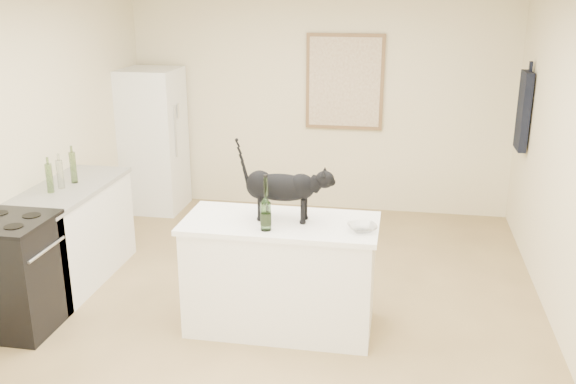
# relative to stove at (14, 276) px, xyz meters

# --- Properties ---
(floor) EXTENTS (5.50, 5.50, 0.00)m
(floor) POSITION_rel_stove_xyz_m (1.95, 0.60, -0.45)
(floor) COLOR tan
(floor) RESTS_ON ground
(wall_back) EXTENTS (4.50, 0.00, 4.50)m
(wall_back) POSITION_rel_stove_xyz_m (1.95, 3.35, 0.85)
(wall_back) COLOR beige
(wall_back) RESTS_ON ground
(wall_front) EXTENTS (4.50, 0.00, 4.50)m
(wall_front) POSITION_rel_stove_xyz_m (1.95, -2.15, 0.85)
(wall_front) COLOR beige
(wall_front) RESTS_ON ground
(wall_left) EXTENTS (0.00, 5.50, 5.50)m
(wall_left) POSITION_rel_stove_xyz_m (-0.30, 0.60, 0.85)
(wall_left) COLOR beige
(wall_left) RESTS_ON ground
(island_base) EXTENTS (1.44, 0.67, 0.86)m
(island_base) POSITION_rel_stove_xyz_m (2.05, 0.40, -0.02)
(island_base) COLOR white
(island_base) RESTS_ON floor
(island_top) EXTENTS (1.50, 0.70, 0.04)m
(island_top) POSITION_rel_stove_xyz_m (2.05, 0.40, 0.43)
(island_top) COLOR white
(island_top) RESTS_ON island_base
(left_cabinets) EXTENTS (0.60, 1.40, 0.86)m
(left_cabinets) POSITION_rel_stove_xyz_m (0.00, 0.90, -0.02)
(left_cabinets) COLOR white
(left_cabinets) RESTS_ON floor
(left_countertop) EXTENTS (0.62, 1.44, 0.04)m
(left_countertop) POSITION_rel_stove_xyz_m (0.00, 0.90, 0.43)
(left_countertop) COLOR gray
(left_countertop) RESTS_ON left_cabinets
(stove) EXTENTS (0.60, 0.60, 0.90)m
(stove) POSITION_rel_stove_xyz_m (0.00, 0.00, 0.00)
(stove) COLOR black
(stove) RESTS_ON floor
(fridge) EXTENTS (0.68, 0.68, 1.70)m
(fridge) POSITION_rel_stove_xyz_m (0.00, 2.95, 0.40)
(fridge) COLOR white
(fridge) RESTS_ON floor
(artwork_frame) EXTENTS (0.90, 0.03, 1.10)m
(artwork_frame) POSITION_rel_stove_xyz_m (2.25, 3.32, 1.10)
(artwork_frame) COLOR brown
(artwork_frame) RESTS_ON wall_back
(artwork_canvas) EXTENTS (0.82, 0.00, 1.02)m
(artwork_canvas) POSITION_rel_stove_xyz_m (2.25, 3.30, 1.10)
(artwork_canvas) COLOR beige
(artwork_canvas) RESTS_ON wall_back
(hanging_garment) EXTENTS (0.08, 0.34, 0.80)m
(hanging_garment) POSITION_rel_stove_xyz_m (4.14, 2.65, 0.95)
(hanging_garment) COLOR black
(hanging_garment) RESTS_ON wall_right
(black_cat) EXTENTS (0.67, 0.22, 0.47)m
(black_cat) POSITION_rel_stove_xyz_m (2.05, 0.43, 0.68)
(black_cat) COLOR black
(black_cat) RESTS_ON island_top
(wine_bottle) EXTENTS (0.10, 0.10, 0.37)m
(wine_bottle) POSITION_rel_stove_xyz_m (1.98, 0.19, 0.64)
(wine_bottle) COLOR #335F26
(wine_bottle) RESTS_ON island_top
(glass_bowl) EXTENTS (0.28, 0.28, 0.05)m
(glass_bowl) POSITION_rel_stove_xyz_m (2.68, 0.30, 0.48)
(glass_bowl) COLOR silver
(glass_bowl) RESTS_ON island_top
(fridge_paper) EXTENTS (0.03, 0.13, 0.17)m
(fridge_paper) POSITION_rel_stove_xyz_m (0.34, 2.96, 0.77)
(fridge_paper) COLOR silver
(fridge_paper) RESTS_ON fridge
(counter_bottle_cluster) EXTENTS (0.12, 0.37, 0.29)m
(counter_bottle_cluster) POSITION_rel_stove_xyz_m (-0.02, 0.89, 0.58)
(counter_bottle_cluster) COLOR #ABB9AD
(counter_bottle_cluster) RESTS_ON left_countertop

